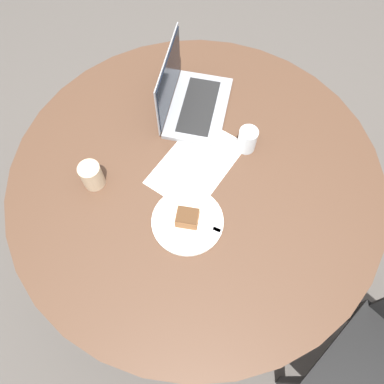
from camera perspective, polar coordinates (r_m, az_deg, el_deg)
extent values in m
plane|color=#4C4742|center=(2.04, 0.43, -7.57)|extent=(12.00, 12.00, 0.00)
cylinder|color=#4C3323|center=(2.03, 0.43, -7.48)|extent=(0.48, 0.48, 0.02)
cylinder|color=#4C3323|center=(1.69, 0.51, -3.52)|extent=(0.12, 0.12, 0.70)
cylinder|color=#4C3323|center=(1.36, 0.64, 2.48)|extent=(1.35, 1.35, 0.03)
cube|color=black|center=(1.77, 14.93, -26.32)|extent=(0.04, 0.04, 0.42)
cube|color=black|center=(1.86, 22.51, -16.92)|extent=(0.04, 0.04, 0.42)
cube|color=white|center=(1.37, 0.72, 4.41)|extent=(0.36, 0.23, 0.00)
cylinder|color=silver|center=(1.26, -0.69, -4.47)|extent=(0.24, 0.24, 0.01)
cube|color=brown|center=(1.24, -0.71, -3.98)|extent=(0.09, 0.09, 0.04)
cube|color=#4D311C|center=(1.21, -0.73, -3.54)|extent=(0.08, 0.09, 0.00)
cube|color=silver|center=(1.25, 0.75, -4.50)|extent=(0.04, 0.17, 0.00)
cube|color=silver|center=(1.24, 3.83, -5.78)|extent=(0.03, 0.03, 0.00)
cylinder|color=#C6AD89|center=(1.33, -15.03, 2.46)|extent=(0.08, 0.08, 0.10)
cylinder|color=silver|center=(1.38, 8.43, 7.89)|extent=(0.07, 0.07, 0.10)
cube|color=gray|center=(1.51, 1.01, 12.75)|extent=(0.39, 0.33, 0.02)
cube|color=black|center=(1.50, 1.02, 12.99)|extent=(0.30, 0.23, 0.00)
cube|color=gray|center=(1.43, -3.60, 16.66)|extent=(0.31, 0.14, 0.23)
cube|color=black|center=(1.43, -3.44, 16.64)|extent=(0.29, 0.13, 0.21)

